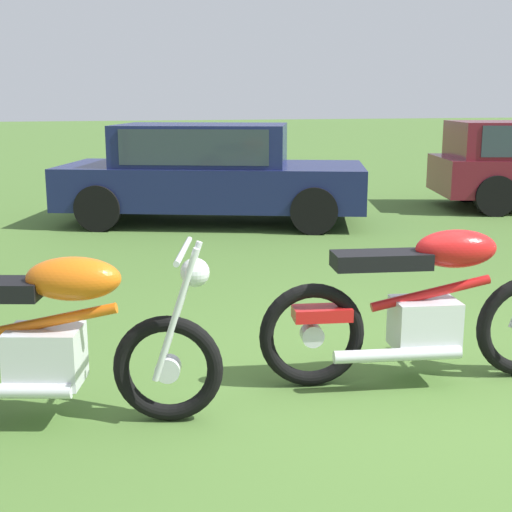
{
  "coord_description": "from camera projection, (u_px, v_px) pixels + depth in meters",
  "views": [
    {
      "loc": [
        -2.25,
        -3.66,
        1.77
      ],
      "look_at": [
        -0.76,
        1.28,
        0.63
      ],
      "focal_mm": 49.56,
      "sensor_mm": 36.0,
      "label": 1
    }
  ],
  "objects": [
    {
      "name": "ground_plane",
      "position": [
        431.0,
        388.0,
        4.44
      ],
      "size": [
        120.0,
        120.0,
        0.0
      ],
      "primitive_type": "plane",
      "color": "#476B2D"
    },
    {
      "name": "motorcycle_red",
      "position": [
        426.0,
        307.0,
        4.46
      ],
      "size": [
        2.06,
        0.69,
        1.02
      ],
      "rotation": [
        0.0,
        0.0,
        -0.17
      ],
      "color": "black",
      "rests_on": "ground"
    },
    {
      "name": "motorcycle_orange",
      "position": [
        45.0,
        339.0,
        3.89
      ],
      "size": [
        1.95,
        0.89,
        1.02
      ],
      "rotation": [
        0.0,
        0.0,
        -0.3
      ],
      "color": "black",
      "rests_on": "ground"
    },
    {
      "name": "car_navy",
      "position": [
        209.0,
        168.0,
        10.33
      ],
      "size": [
        4.73,
        3.3,
        1.43
      ],
      "rotation": [
        0.0,
        0.0,
        -0.37
      ],
      "color": "#161E4C",
      "rests_on": "ground"
    }
  ]
}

